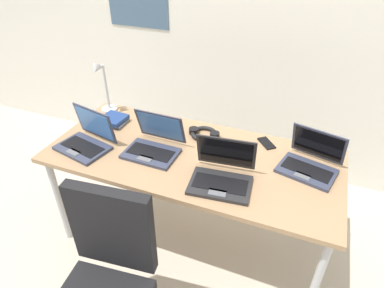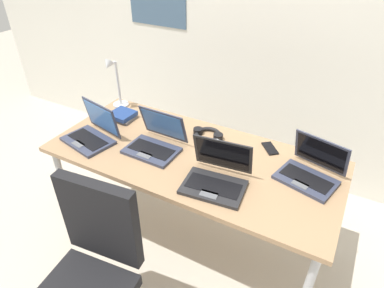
# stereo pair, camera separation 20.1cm
# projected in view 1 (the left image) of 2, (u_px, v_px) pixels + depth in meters

# --- Properties ---
(ground_plane) EXTENTS (12.00, 12.00, 0.00)m
(ground_plane) POSITION_uv_depth(u_px,v_px,m) (192.00, 235.00, 2.47)
(ground_plane) COLOR #B7AD9E
(wall_back) EXTENTS (6.00, 0.13, 2.60)m
(wall_back) POSITION_uv_depth(u_px,v_px,m) (244.00, 19.00, 2.59)
(wall_back) COLOR silver
(wall_back) RESTS_ON ground_plane
(desk) EXTENTS (1.80, 0.80, 0.74)m
(desk) POSITION_uv_depth(u_px,v_px,m) (192.00, 162.00, 2.09)
(desk) COLOR #9E7A56
(desk) RESTS_ON ground_plane
(desk_lamp) EXTENTS (0.12, 0.18, 0.40)m
(desk_lamp) POSITION_uv_depth(u_px,v_px,m) (103.00, 88.00, 2.40)
(desk_lamp) COLOR silver
(desk_lamp) RESTS_ON desk
(laptop_near_lamp) EXTENTS (0.33, 0.30, 0.23)m
(laptop_near_lamp) POSITION_uv_depth(u_px,v_px,m) (154.00, 145.00, 2.06)
(laptop_near_lamp) COLOR #33384C
(laptop_near_lamp) RESTS_ON desk
(laptop_back_left) EXTENTS (0.36, 0.33, 0.24)m
(laptop_back_left) POSITION_uv_depth(u_px,v_px,m) (222.00, 175.00, 1.82)
(laptop_back_left) COLOR #232326
(laptop_back_left) RESTS_ON desk
(laptop_front_right) EXTENTS (0.37, 0.34, 0.23)m
(laptop_front_right) POSITION_uv_depth(u_px,v_px,m) (310.00, 162.00, 1.92)
(laptop_front_right) COLOR #33384C
(laptop_front_right) RESTS_ON desk
(laptop_mid_desk) EXTENTS (0.37, 0.32, 0.24)m
(laptop_mid_desk) POSITION_uv_depth(u_px,v_px,m) (86.00, 140.00, 2.11)
(laptop_mid_desk) COLOR #33384C
(laptop_mid_desk) RESTS_ON desk
(computer_mouse) EXTENTS (0.09, 0.11, 0.03)m
(computer_mouse) POSITION_uv_depth(u_px,v_px,m) (230.00, 146.00, 2.11)
(computer_mouse) COLOR black
(computer_mouse) RESTS_ON desk
(cell_phone) EXTENTS (0.14, 0.15, 0.01)m
(cell_phone) POSITION_uv_depth(u_px,v_px,m) (266.00, 143.00, 2.15)
(cell_phone) COLOR black
(cell_phone) RESTS_ON desk
(headphones) EXTENTS (0.21, 0.18, 0.04)m
(headphones) POSITION_uv_depth(u_px,v_px,m) (204.00, 134.00, 2.23)
(headphones) COLOR black
(headphones) RESTS_ON desk
(pill_bottle) EXTENTS (0.04, 0.04, 0.08)m
(pill_bottle) POSITION_uv_depth(u_px,v_px,m) (216.00, 144.00, 2.08)
(pill_bottle) COLOR gold
(pill_bottle) RESTS_ON desk
(book_stack) EXTENTS (0.18, 0.17, 0.05)m
(book_stack) POSITION_uv_depth(u_px,v_px,m) (114.00, 120.00, 2.36)
(book_stack) COLOR #4C4C51
(book_stack) RESTS_ON desk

